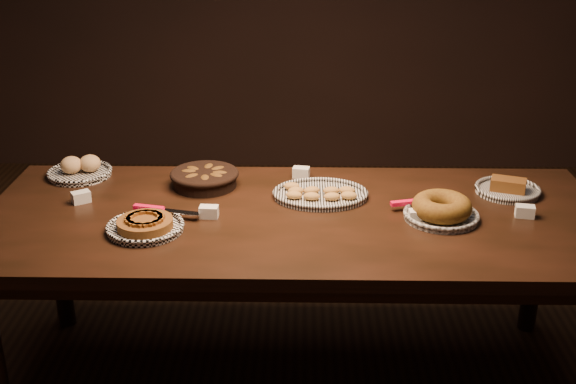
{
  "coord_description": "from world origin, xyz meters",
  "views": [
    {
      "loc": [
        0.02,
        -2.51,
        1.9
      ],
      "look_at": [
        -0.03,
        0.05,
        0.82
      ],
      "focal_mm": 45.0,
      "sensor_mm": 36.0,
      "label": 1
    }
  ],
  "objects_px": {
    "buffet_table": "(295,231)",
    "apple_tart_plate": "(145,225)",
    "madeleine_platter": "(320,194)",
    "bundt_cake_plate": "(441,210)"
  },
  "relations": [
    {
      "from": "madeleine_platter",
      "to": "bundt_cake_plate",
      "type": "xyz_separation_m",
      "value": [
        0.45,
        -0.19,
        0.02
      ]
    },
    {
      "from": "madeleine_platter",
      "to": "bundt_cake_plate",
      "type": "height_order",
      "value": "bundt_cake_plate"
    },
    {
      "from": "apple_tart_plate",
      "to": "buffet_table",
      "type": "bearing_deg",
      "value": 35.2
    },
    {
      "from": "apple_tart_plate",
      "to": "bundt_cake_plate",
      "type": "bearing_deg",
      "value": 25.83
    },
    {
      "from": "buffet_table",
      "to": "apple_tart_plate",
      "type": "relative_size",
      "value": 7.22
    },
    {
      "from": "apple_tart_plate",
      "to": "madeleine_platter",
      "type": "bearing_deg",
      "value": 45.66
    },
    {
      "from": "apple_tart_plate",
      "to": "madeleine_platter",
      "type": "relative_size",
      "value": 0.88
    },
    {
      "from": "apple_tart_plate",
      "to": "madeleine_platter",
      "type": "xyz_separation_m",
      "value": [
        0.64,
        0.31,
        -0.0
      ]
    },
    {
      "from": "buffet_table",
      "to": "madeleine_platter",
      "type": "distance_m",
      "value": 0.21
    },
    {
      "from": "apple_tart_plate",
      "to": "bundt_cake_plate",
      "type": "xyz_separation_m",
      "value": [
        1.09,
        0.12,
        0.02
      ]
    }
  ]
}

